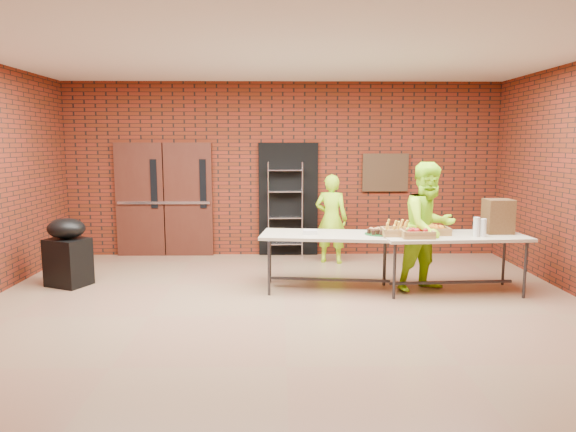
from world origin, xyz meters
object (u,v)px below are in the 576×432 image
object	(u,v)px
coffee_dispenser	(498,216)
covered_grill	(68,252)
volunteer_woman	(331,219)
table_right	(453,239)
wire_rack	(285,210)
table_left	(330,238)
volunteer_man	(429,227)

from	to	relation	value
coffee_dispenser	covered_grill	world-z (taller)	coffee_dispenser
volunteer_woman	covered_grill	bearing A→B (deg)	36.24
table_right	volunteer_woman	distance (m)	2.37
wire_rack	covered_grill	world-z (taller)	wire_rack
table_left	coffee_dispenser	bearing A→B (deg)	5.55
wire_rack	covered_grill	distance (m)	3.77
table_right	covered_grill	distance (m)	5.57
coffee_dispenser	volunteer_man	size ratio (longest dim) A/B	0.26
covered_grill	volunteer_woman	bearing A→B (deg)	43.40
table_left	volunteer_man	size ratio (longest dim) A/B	1.11
table_left	covered_grill	size ratio (longest dim) A/B	2.03
wire_rack	coffee_dispenser	size ratio (longest dim) A/B	3.62
covered_grill	volunteer_woman	distance (m)	4.27
covered_grill	coffee_dispenser	bearing A→B (deg)	21.63
coffee_dispenser	volunteer_man	distance (m)	1.01
table_right	volunteer_woman	bearing A→B (deg)	126.86
volunteer_woman	volunteer_man	distance (m)	2.11
table_right	wire_rack	bearing A→B (deg)	131.74
coffee_dispenser	volunteer_woman	distance (m)	2.79
wire_rack	volunteer_woman	world-z (taller)	wire_rack
table_right	coffee_dispenser	world-z (taller)	coffee_dispenser
table_left	volunteer_woman	size ratio (longest dim) A/B	1.31
covered_grill	wire_rack	bearing A→B (deg)	54.82
covered_grill	table_right	bearing A→B (deg)	19.95
table_right	covered_grill	xyz separation A→B (m)	(-5.55, 0.41, -0.25)
volunteer_man	wire_rack	bearing A→B (deg)	106.87
wire_rack	table_right	size ratio (longest dim) A/B	0.86
wire_rack	coffee_dispenser	distance (m)	3.72
table_right	table_left	bearing A→B (deg)	170.43
table_right	volunteer_woman	size ratio (longest dim) A/B	1.31
wire_rack	table_right	distance (m)	3.29
table_left	table_right	xyz separation A→B (m)	(1.71, -0.19, 0.01)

